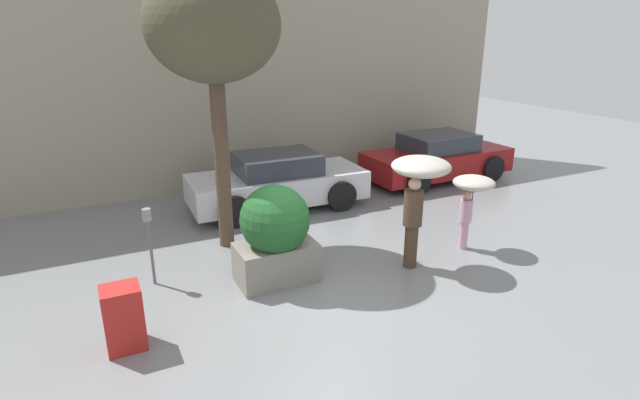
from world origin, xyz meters
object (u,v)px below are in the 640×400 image
(person_adult, at_px, (419,181))
(parked_car_near, at_px, (277,182))
(parked_car_far, at_px, (437,158))
(newspaper_box, at_px, (123,318))
(parking_meter, at_px, (149,231))
(person_child, at_px, (472,191))
(street_tree, at_px, (213,28))
(planter_box, at_px, (275,233))

(person_adult, height_order, parked_car_near, person_adult)
(parked_car_far, xyz_separation_m, newspaper_box, (-8.79, -4.50, -0.17))
(parking_meter, xyz_separation_m, newspaper_box, (-0.62, -1.67, -0.51))
(person_child, bearing_deg, parking_meter, -174.81)
(parked_car_near, height_order, street_tree, street_tree)
(planter_box, distance_m, parking_meter, 2.06)
(parking_meter, bearing_deg, newspaper_box, -110.24)
(planter_box, xyz_separation_m, newspaper_box, (-2.51, -0.87, -0.42))
(person_child, height_order, parked_car_near, person_child)
(person_adult, relative_size, parking_meter, 1.49)
(parked_car_near, relative_size, parking_meter, 3.12)
(person_adult, distance_m, parked_car_far, 5.73)
(parked_car_far, relative_size, parking_meter, 3.16)
(person_adult, height_order, parking_meter, person_adult)
(parked_car_far, bearing_deg, newspaper_box, 115.80)
(person_child, bearing_deg, parked_car_far, 75.69)
(newspaper_box, bearing_deg, parked_car_near, 47.96)
(planter_box, height_order, person_adult, person_adult)
(parked_car_near, relative_size, newspaper_box, 4.66)
(parked_car_near, xyz_separation_m, street_tree, (-1.73, -1.62, 3.46))
(person_child, height_order, parked_car_far, person_child)
(person_child, relative_size, parked_car_far, 0.34)
(planter_box, distance_m, street_tree, 3.71)
(person_child, xyz_separation_m, parking_meter, (-5.72, 1.20, -0.22))
(person_adult, relative_size, person_child, 1.38)
(street_tree, bearing_deg, parking_meter, -146.42)
(person_child, distance_m, parking_meter, 5.85)
(person_adult, bearing_deg, planter_box, 150.29)
(planter_box, bearing_deg, street_tree, 100.57)
(person_adult, bearing_deg, newspaper_box, 166.35)
(person_child, distance_m, parked_car_near, 4.59)
(planter_box, relative_size, person_child, 1.16)
(street_tree, bearing_deg, newspaper_box, -128.75)
(person_adult, relative_size, newspaper_box, 2.23)
(person_child, bearing_deg, parked_car_near, 139.35)
(person_child, xyz_separation_m, parked_car_far, (2.45, 4.03, -0.56))
(planter_box, height_order, newspaper_box, planter_box)
(planter_box, distance_m, newspaper_box, 2.69)
(newspaper_box, bearing_deg, parked_car_far, 27.12)
(person_adult, distance_m, parking_meter, 4.60)
(planter_box, relative_size, street_tree, 0.33)
(street_tree, relative_size, newspaper_box, 5.72)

